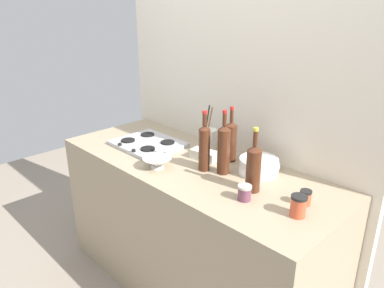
{
  "coord_description": "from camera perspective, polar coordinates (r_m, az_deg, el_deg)",
  "views": [
    {
      "loc": [
        1.41,
        -1.39,
        1.78
      ],
      "look_at": [
        0.0,
        0.0,
        1.02
      ],
      "focal_mm": 34.43,
      "sensor_mm": 36.0,
      "label": 1
    }
  ],
  "objects": [
    {
      "name": "wine_bottle_mid_right",
      "position": [
        2.03,
        1.92,
        -0.43
      ],
      "size": [
        0.06,
        0.06,
        0.35
      ],
      "color": "#472314",
      "rests_on": "counter_block"
    },
    {
      "name": "backsplash_panel",
      "position": [
        2.35,
        6.65,
        5.07
      ],
      "size": [
        1.9,
        0.06,
        2.28
      ],
      "primitive_type": "cube",
      "color": "beige",
      "rests_on": "ground"
    },
    {
      "name": "utensil_crock",
      "position": [
        2.35,
        2.65,
        0.83
      ],
      "size": [
        0.09,
        0.09,
        0.29
      ],
      "color": "silver",
      "rests_on": "counter_block"
    },
    {
      "name": "wine_bottle_rightmost",
      "position": [
        2.17,
        6.02,
        0.56
      ],
      "size": [
        0.07,
        0.07,
        0.33
      ],
      "color": "#472314",
      "rests_on": "counter_block"
    },
    {
      "name": "mixing_bowl",
      "position": [
        2.1,
        -5.4,
        -2.84
      ],
      "size": [
        0.17,
        0.17,
        0.06
      ],
      "color": "white",
      "rests_on": "counter_block"
    },
    {
      "name": "butter_dish",
      "position": [
        2.21,
        1.94,
        -1.67
      ],
      "size": [
        0.18,
        0.11,
        0.05
      ],
      "primitive_type": "cube",
      "rotation": [
        0.0,
        0.0,
        0.14
      ],
      "color": "silver",
      "rests_on": "counter_block"
    },
    {
      "name": "plate_stack",
      "position": [
        2.06,
        10.32,
        -3.38
      ],
      "size": [
        0.22,
        0.22,
        0.09
      ],
      "color": "white",
      "rests_on": "counter_block"
    },
    {
      "name": "ground_plane",
      "position": [
        2.66,
        0.0,
        -20.95
      ],
      "size": [
        6.0,
        6.0,
        0.0
      ],
      "primitive_type": "plane",
      "color": "gray",
      "rests_on": "ground"
    },
    {
      "name": "stovetop_hob",
      "position": [
        2.44,
        -6.88,
        0.08
      ],
      "size": [
        0.42,
        0.36,
        0.04
      ],
      "color": "#B2B2B7",
      "rests_on": "counter_block"
    },
    {
      "name": "condiment_jar_spare",
      "position": [
        1.7,
        16.15,
        -9.2
      ],
      "size": [
        0.07,
        0.07,
        0.1
      ],
      "color": "#C64C2D",
      "rests_on": "counter_block"
    },
    {
      "name": "counter_block",
      "position": [
        2.39,
        0.0,
        -12.89
      ],
      "size": [
        1.8,
        0.7,
        0.9
      ],
      "primitive_type": "cube",
      "color": "tan",
      "rests_on": "ground"
    },
    {
      "name": "condiment_jar_front",
      "position": [
        1.78,
        8.14,
        -7.47
      ],
      "size": [
        0.07,
        0.07,
        0.08
      ],
      "color": "#66384C",
      "rests_on": "counter_block"
    },
    {
      "name": "wine_bottle_leftmost",
      "position": [
        1.83,
        9.51,
        -3.59
      ],
      "size": [
        0.07,
        0.07,
        0.33
      ],
      "color": "#472314",
      "rests_on": "counter_block"
    },
    {
      "name": "wine_bottle_mid_left",
      "position": [
        2.0,
        4.93,
        -0.74
      ],
      "size": [
        0.07,
        0.07,
        0.36
      ],
      "color": "#472314",
      "rests_on": "counter_block"
    },
    {
      "name": "condiment_jar_rear",
      "position": [
        1.8,
        17.16,
        -7.93
      ],
      "size": [
        0.05,
        0.05,
        0.07
      ],
      "color": "#C64C2D",
      "rests_on": "counter_block"
    }
  ]
}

